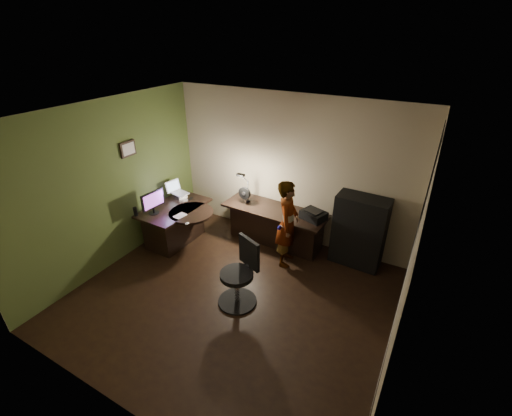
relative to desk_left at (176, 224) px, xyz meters
The scene contains 27 objects.
floor 1.93m from the desk_left, 25.20° to the right, with size 4.50×4.00×0.01m, color black.
ceiling 3.01m from the desk_left, 25.20° to the right, with size 4.50×4.00×0.01m, color silver.
wall_back 2.31m from the desk_left, 35.00° to the left, with size 4.50×0.01×2.70m, color tan.
wall_front 3.44m from the desk_left, 58.65° to the right, with size 4.50×0.01×2.70m, color tan.
wall_left 1.38m from the desk_left, 123.96° to the right, with size 0.01×4.00×2.70m, color tan.
wall_right 4.17m from the desk_left, 11.48° to the right, with size 0.01×4.00×2.70m, color tan.
green_wall_overlay 1.38m from the desk_left, 123.22° to the right, with size 0.00×4.00×2.70m, color #495C2A.
arched_doorway 4.08m from the desk_left, ahead, with size 0.01×0.90×2.60m, color black.
french_door 4.23m from the desk_left, 18.95° to the right, with size 0.02×0.92×2.10m, color white.
framed_picture 1.61m from the desk_left, 144.97° to the right, with size 0.04×0.30×0.25m, color black.
desk_left is the anchor object (origin of this frame).
desk_right 1.82m from the desk_left, 26.92° to the left, with size 1.91×0.67×0.72m, color black.
cabinet 3.27m from the desk_left, 17.38° to the left, with size 0.83×0.41×1.24m, color black.
laptop_stand 0.57m from the desk_left, 113.27° to the left, with size 0.22×0.18×0.09m, color silver.
laptop 0.69m from the desk_left, 113.27° to the left, with size 0.33×0.31×0.23m, color silver.
monitor 0.63m from the desk_left, 114.69° to the right, with size 0.09×0.46×0.30m, color black.
mouse 0.79m from the desk_left, 31.23° to the right, with size 0.06×0.08×0.03m, color silver.
phone 0.56m from the desk_left, 83.50° to the left, with size 0.07×0.14×0.01m, color black.
pen 0.41m from the desk_left, 95.10° to the left, with size 0.01×0.13×0.01m, color black.
speaker 0.80m from the desk_left, 122.88° to the right, with size 0.06×0.06×0.17m, color black.
notepad 0.52m from the desk_left, 32.49° to the right, with size 0.15×0.21×0.01m, color silver.
desk_fan 1.39m from the desk_left, 35.06° to the left, with size 0.24×0.13×0.36m, color black.
headphones 2.10m from the desk_left, ahead, with size 0.17×0.07×0.08m, color #1A1695.
printer 2.53m from the desk_left, 19.56° to the left, with size 0.40×0.31×0.18m, color black.
desk_lamp 1.53m from the desk_left, 38.85° to the left, with size 0.17×0.32×0.71m, color black.
office_chair 2.04m from the desk_left, 24.65° to the right, with size 0.57×0.57×1.02m, color black.
person 2.14m from the desk_left, 11.18° to the left, with size 0.54×0.36×1.52m, color #D8A88C.
Camera 1 is at (2.22, -3.27, 3.63)m, focal length 24.00 mm.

